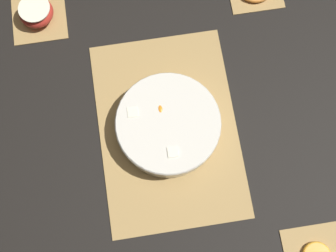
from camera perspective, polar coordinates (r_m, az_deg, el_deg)
The scene contains 5 objects.
ground_plane at distance 1.17m, azimuth 0.00°, elevation -0.39°, with size 6.00×6.00×0.00m, color black.
bamboo_mat_center at distance 1.16m, azimuth 0.00°, elevation -0.35°, with size 0.50×0.34×0.01m.
coaster_mat_near_left at distance 1.32m, azimuth -15.43°, elevation 12.62°, with size 0.14×0.14×0.01m.
fruit_salad_bowl at distance 1.13m, azimuth 0.03°, elevation 0.13°, with size 0.25×0.25×0.06m.
apple_half at distance 1.30m, azimuth -15.77°, elevation 13.20°, with size 0.09×0.09×0.05m.
Camera 1 is at (0.29, -0.05, 1.13)m, focal length 50.00 mm.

